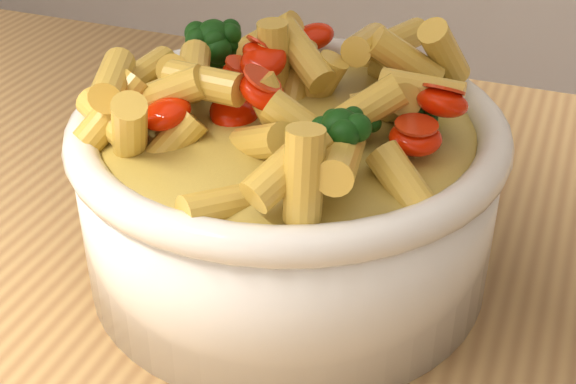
% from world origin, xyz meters
% --- Properties ---
extents(serving_bowl, '(0.25, 0.25, 0.11)m').
position_xyz_m(serving_bowl, '(-0.04, 0.07, 0.95)').
color(serving_bowl, white).
rests_on(serving_bowl, table).
extents(pasta_salad, '(0.20, 0.20, 0.05)m').
position_xyz_m(pasta_salad, '(-0.04, 0.07, 1.02)').
color(pasta_salad, gold).
rests_on(pasta_salad, serving_bowl).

